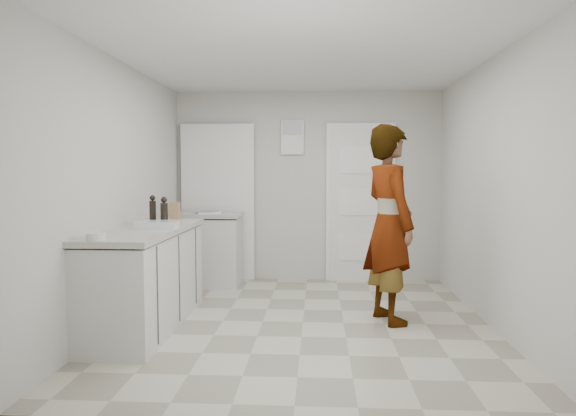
# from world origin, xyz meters

# --- Properties ---
(ground) EXTENTS (4.00, 4.00, 0.00)m
(ground) POSITION_xyz_m (0.00, 0.00, 0.00)
(ground) COLOR gray
(ground) RESTS_ON ground
(room_shell) EXTENTS (4.00, 4.00, 4.00)m
(room_shell) POSITION_xyz_m (-0.17, 1.95, 1.02)
(room_shell) COLOR beige
(room_shell) RESTS_ON ground
(main_counter) EXTENTS (0.64, 1.96, 0.93)m
(main_counter) POSITION_xyz_m (-1.45, -0.20, 0.43)
(main_counter) COLOR silver
(main_counter) RESTS_ON ground
(side_counter) EXTENTS (0.84, 0.61, 0.93)m
(side_counter) POSITION_xyz_m (-1.25, 1.55, 0.43)
(side_counter) COLOR silver
(side_counter) RESTS_ON ground
(person) EXTENTS (0.66, 0.81, 1.89)m
(person) POSITION_xyz_m (0.82, 0.09, 0.95)
(person) COLOR silver
(person) RESTS_ON ground
(cake_mix_box) EXTENTS (0.12, 0.06, 0.18)m
(cake_mix_box) POSITION_xyz_m (-1.43, 0.70, 1.02)
(cake_mix_box) COLOR #A57E52
(cake_mix_box) RESTS_ON main_counter
(spice_jar) EXTENTS (0.05, 0.05, 0.08)m
(spice_jar) POSITION_xyz_m (-1.42, 0.22, 0.96)
(spice_jar) COLOR tan
(spice_jar) RESTS_ON main_counter
(oil_cruet_a) EXTENTS (0.07, 0.07, 0.28)m
(oil_cruet_a) POSITION_xyz_m (-1.34, 0.00, 1.06)
(oil_cruet_a) COLOR black
(oil_cruet_a) RESTS_ON main_counter
(oil_cruet_b) EXTENTS (0.06, 0.06, 0.29)m
(oil_cruet_b) POSITION_xyz_m (-1.48, 0.07, 1.06)
(oil_cruet_b) COLOR black
(oil_cruet_b) RESTS_ON main_counter
(baking_dish) EXTENTS (0.39, 0.29, 0.06)m
(baking_dish) POSITION_xyz_m (-1.35, -0.20, 0.95)
(baking_dish) COLOR silver
(baking_dish) RESTS_ON main_counter
(egg_bowl) EXTENTS (0.14, 0.14, 0.05)m
(egg_bowl) POSITION_xyz_m (-1.54, -1.07, 0.95)
(egg_bowl) COLOR silver
(egg_bowl) RESTS_ON main_counter
(papers) EXTENTS (0.33, 0.39, 0.01)m
(papers) POSITION_xyz_m (-1.22, 1.54, 0.93)
(papers) COLOR white
(papers) RESTS_ON side_counter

